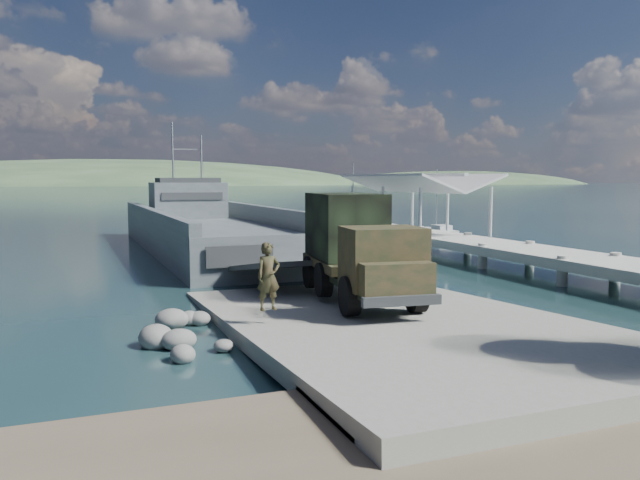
% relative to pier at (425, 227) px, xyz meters
% --- Properties ---
extents(ground, '(1400.00, 1400.00, 0.00)m').
position_rel_pier_xyz_m(ground, '(-13.00, -18.77, -1.60)').
color(ground, '#19383D').
rests_on(ground, ground).
extents(boat_ramp, '(10.00, 18.00, 0.50)m').
position_rel_pier_xyz_m(boat_ramp, '(-13.00, -19.77, -1.35)').
color(boat_ramp, gray).
rests_on(boat_ramp, ground).
extents(shoreline_rocks, '(3.20, 5.60, 0.90)m').
position_rel_pier_xyz_m(shoreline_rocks, '(-19.20, -18.27, -1.60)').
color(shoreline_rocks, slate).
rests_on(shoreline_rocks, ground).
extents(distant_headlands, '(1000.00, 240.00, 48.00)m').
position_rel_pier_xyz_m(distant_headlands, '(37.00, 541.23, -1.60)').
color(distant_headlands, '#2F482D').
rests_on(distant_headlands, ground).
extents(pier, '(6.40, 44.00, 6.10)m').
position_rel_pier_xyz_m(pier, '(0.00, 0.00, 0.00)').
color(pier, beige).
rests_on(pier, ground).
extents(landing_craft, '(9.20, 34.84, 10.31)m').
position_rel_pier_xyz_m(landing_craft, '(-13.34, 5.41, -0.76)').
color(landing_craft, '#475054').
rests_on(landing_craft, ground).
extents(military_truck, '(3.57, 8.48, 3.82)m').
position_rel_pier_xyz_m(military_truck, '(-12.68, -16.31, 0.80)').
color(military_truck, black).
rests_on(military_truck, boat_ramp).
extents(soldier, '(0.82, 0.59, 2.07)m').
position_rel_pier_xyz_m(soldier, '(-16.86, -19.00, -0.06)').
color(soldier, black).
rests_on(soldier, boat_ramp).
extents(sailboat_near, '(1.44, 4.88, 5.94)m').
position_rel_pier_xyz_m(sailboat_near, '(6.66, 9.06, -1.28)').
color(sailboat_near, beige).
rests_on(sailboat_near, ground).
extents(sailboat_far, '(1.83, 5.55, 6.68)m').
position_rel_pier_xyz_m(sailboat_far, '(3.37, 19.04, -1.24)').
color(sailboat_far, beige).
rests_on(sailboat_far, ground).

